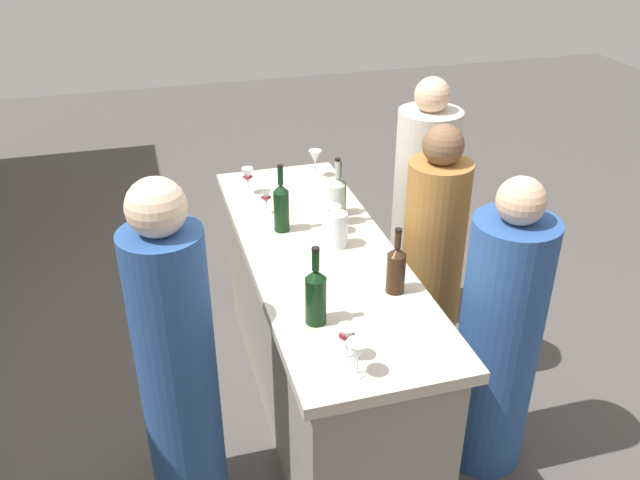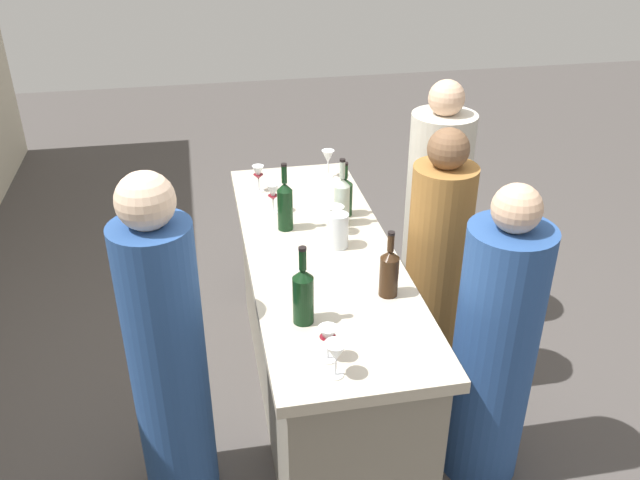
{
  "view_description": "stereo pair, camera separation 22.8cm",
  "coord_description": "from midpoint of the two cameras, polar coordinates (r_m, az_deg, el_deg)",
  "views": [
    {
      "loc": [
        -2.55,
        0.72,
        2.44
      ],
      "look_at": [
        0.0,
        0.0,
        0.96
      ],
      "focal_mm": 37.65,
      "sensor_mm": 36.0,
      "label": 1
    },
    {
      "loc": [
        -2.6,
        0.5,
        2.44
      ],
      "look_at": [
        0.0,
        0.0,
        0.96
      ],
      "focal_mm": 37.65,
      "sensor_mm": 36.0,
      "label": 2
    }
  ],
  "objects": [
    {
      "name": "bar_counter",
      "position": [
        3.3,
        -2.0,
        -7.61
      ],
      "size": [
        1.96,
        0.67,
        0.91
      ],
      "color": "gray",
      "rests_on": "ground"
    },
    {
      "name": "wine_glass_near_center",
      "position": [
        3.15,
        -0.97,
        2.25
      ],
      "size": [
        0.08,
        0.08,
        0.14
      ],
      "color": "white",
      "rests_on": "bar_counter"
    },
    {
      "name": "wine_bottle_center_clear_pale",
      "position": [
        3.22,
        -0.56,
        3.45
      ],
      "size": [
        0.08,
        0.08,
        0.34
      ],
      "color": "#B7C6B2",
      "rests_on": "bar_counter"
    },
    {
      "name": "wine_bottle_rightmost_olive_green",
      "position": [
        3.33,
        -0.39,
        3.85
      ],
      "size": [
        0.08,
        0.08,
        0.28
      ],
      "color": "#193D1E",
      "rests_on": "bar_counter"
    },
    {
      "name": "person_server_behind",
      "position": [
        2.77,
        -14.41,
        -10.44
      ],
      "size": [
        0.32,
        0.32,
        1.52
      ],
      "rotation": [
        0.0,
        0.0,
        -1.53
      ],
      "color": "#284C8C",
      "rests_on": "ground"
    },
    {
      "name": "wine_bottle_second_left_amber_brown",
      "position": [
        2.71,
        4.1,
        -2.45
      ],
      "size": [
        0.08,
        0.08,
        0.29
      ],
      "color": "#331E0F",
      "rests_on": "bar_counter"
    },
    {
      "name": "ground_plane",
      "position": [
        3.6,
        -1.87,
        -13.46
      ],
      "size": [
        12.0,
        12.0,
        0.0
      ],
      "primitive_type": "plane",
      "color": "#4C4744"
    },
    {
      "name": "person_left_guest",
      "position": [
        2.98,
        12.79,
        -8.52
      ],
      "size": [
        0.38,
        0.38,
        1.42
      ],
      "rotation": [
        0.0,
        0.0,
        1.47
      ],
      "color": "#284C8C",
      "rests_on": "ground"
    },
    {
      "name": "wine_bottle_second_right_dark_green",
      "position": [
        3.17,
        -5.37,
        2.86
      ],
      "size": [
        0.07,
        0.07,
        0.34
      ],
      "color": "black",
      "rests_on": "bar_counter"
    },
    {
      "name": "wine_glass_near_left",
      "position": [
        3.75,
        -2.17,
        6.99
      ],
      "size": [
        0.07,
        0.07,
        0.16
      ],
      "color": "white",
      "rests_on": "bar_counter"
    },
    {
      "name": "wine_glass_far_center",
      "position": [
        3.35,
        -6.56,
        3.71
      ],
      "size": [
        0.06,
        0.06,
        0.15
      ],
      "color": "white",
      "rests_on": "bar_counter"
    },
    {
      "name": "wine_bottle_leftmost_dark_green",
      "position": [
        2.52,
        -2.96,
        -4.72
      ],
      "size": [
        0.08,
        0.08,
        0.33
      ],
      "color": "black",
      "rests_on": "bar_counter"
    },
    {
      "name": "water_pitcher",
      "position": [
        3.05,
        -0.62,
        0.83
      ],
      "size": [
        0.09,
        0.09,
        0.16
      ],
      "color": "silver",
      "rests_on": "bar_counter"
    },
    {
      "name": "person_right_guest",
      "position": [
        3.38,
        7.54,
        -2.66
      ],
      "size": [
        0.32,
        0.32,
        1.43
      ],
      "rotation": [
        0.0,
        0.0,
        1.62
      ],
      "color": "#9E6B33",
      "rests_on": "ground"
    },
    {
      "name": "wine_glass_far_left",
      "position": [
        2.36,
        -0.49,
        -8.27
      ],
      "size": [
        0.07,
        0.07,
        0.14
      ],
      "color": "white",
      "rests_on": "bar_counter"
    },
    {
      "name": "wine_glass_far_right",
      "position": [
        3.58,
        -8.0,
        5.34
      ],
      "size": [
        0.06,
        0.06,
        0.14
      ],
      "color": "white",
      "rests_on": "bar_counter"
    },
    {
      "name": "wine_glass_near_right",
      "position": [
        2.29,
        0.33,
        -9.51
      ],
      "size": [
        0.08,
        0.08,
        0.14
      ],
      "color": "white",
      "rests_on": "bar_counter"
    },
    {
      "name": "person_center_guest",
      "position": [
        3.88,
        7.04,
        2.09
      ],
      "size": [
        0.44,
        0.44,
        1.48
      ],
      "rotation": [
        0.0,
        0.0,
        1.27
      ],
      "color": "beige",
      "rests_on": "ground"
    }
  ]
}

